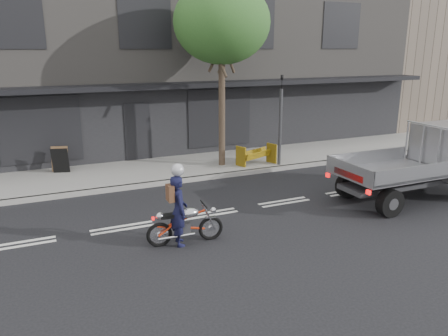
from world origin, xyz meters
TOP-DOWN VIEW (x-y plane):
  - ground at (0.00, 0.00)m, footprint 80.00×80.00m
  - sidewalk at (0.00, 4.70)m, footprint 32.00×3.20m
  - kerb at (0.00, 3.10)m, footprint 32.00×0.20m
  - building_main at (0.00, 11.30)m, footprint 26.00×10.00m
  - building_neighbour at (20.00, 11.30)m, footprint 14.00×10.00m
  - street_tree at (2.20, 4.20)m, footprint 3.40×3.40m
  - traffic_light_pole at (4.20, 3.35)m, footprint 0.12×0.12m
  - motorcycle at (-1.20, -1.47)m, footprint 1.83×0.53m
  - rider at (-1.35, -1.47)m, footprint 0.46×0.65m
  - flatbed_ute at (7.19, -1.25)m, footprint 4.85×2.02m
  - construction_barrier at (3.42, 3.50)m, footprint 1.52×1.06m
  - sandwich_board at (-3.48, 5.44)m, footprint 0.66×0.53m

SIDE VIEW (x-z plane):
  - ground at x=0.00m, z-range 0.00..0.00m
  - sidewalk at x=0.00m, z-range 0.00..0.15m
  - kerb at x=0.00m, z-range 0.00..0.15m
  - motorcycle at x=-1.20m, z-range 0.01..0.96m
  - construction_barrier at x=3.42m, z-range 0.15..0.94m
  - sandwich_board at x=-3.48m, z-range 0.15..1.06m
  - rider at x=-1.35m, z-range 0.00..1.67m
  - flatbed_ute at x=7.19m, z-range 0.16..2.40m
  - traffic_light_pole at x=4.20m, z-range -0.10..3.40m
  - building_main at x=0.00m, z-range 0.00..8.00m
  - building_neighbour at x=20.00m, z-range 0.00..10.00m
  - street_tree at x=2.20m, z-range 1.90..8.65m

